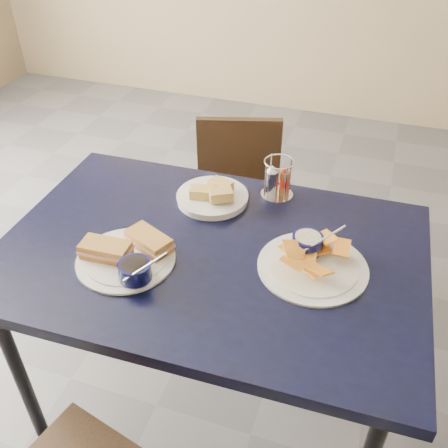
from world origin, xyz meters
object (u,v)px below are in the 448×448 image
(sandwich_plate, at_px, (128,255))
(condiment_caddy, at_px, (276,181))
(dining_table, at_px, (210,265))
(bread_basket, at_px, (213,196))
(chair_far, at_px, (242,196))
(plantain_plate, at_px, (311,259))

(sandwich_plate, height_order, condiment_caddy, condiment_caddy)
(dining_table, height_order, bread_basket, bread_basket)
(dining_table, bearing_deg, chair_far, 98.81)
(chair_far, distance_m, bread_basket, 0.59)
(chair_far, bearing_deg, dining_table, -81.19)
(chair_far, distance_m, plantain_plate, 0.87)
(plantain_plate, height_order, bread_basket, plantain_plate)
(bread_basket, bearing_deg, chair_far, 94.38)
(dining_table, distance_m, chair_far, 0.77)
(sandwich_plate, distance_m, bread_basket, 0.39)
(dining_table, bearing_deg, sandwich_plate, -147.84)
(chair_far, relative_size, plantain_plate, 2.51)
(condiment_caddy, bearing_deg, bread_basket, -151.32)
(plantain_plate, bearing_deg, bread_basket, 150.54)
(plantain_plate, xyz_separation_m, bread_basket, (-0.37, 0.21, 0.00))
(dining_table, distance_m, bread_basket, 0.26)
(chair_far, relative_size, bread_basket, 3.32)
(bread_basket, distance_m, condiment_caddy, 0.22)
(bread_basket, bearing_deg, sandwich_plate, -109.13)
(dining_table, xyz_separation_m, sandwich_plate, (-0.20, -0.13, 0.09))
(dining_table, xyz_separation_m, bread_basket, (-0.08, 0.24, 0.08))
(chair_far, bearing_deg, condiment_caddy, -59.38)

